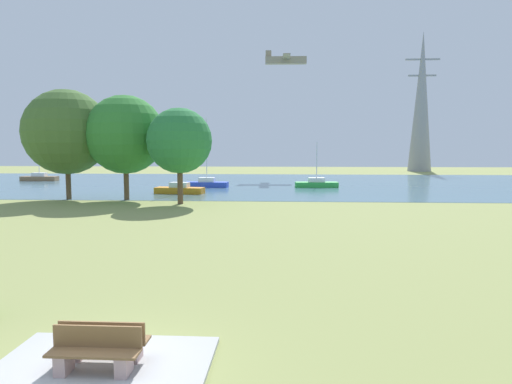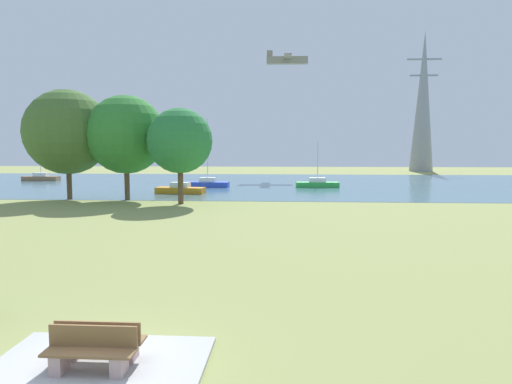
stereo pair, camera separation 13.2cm
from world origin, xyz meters
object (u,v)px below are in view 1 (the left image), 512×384
(sailboat_orange, at_px, (180,189))
(sailboat_green, at_px, (316,184))
(sailboat_brown, at_px, (40,177))
(sailboat_blue, at_px, (207,183))
(tree_east_far, at_px, (66,132))
(bench_facing_inland, at_px, (95,354))
(bench_facing_water, at_px, (105,343))
(light_aircraft, at_px, (286,60))
(tree_west_near, at_px, (179,141))
(electricity_pylon, at_px, (421,102))
(tree_west_far, at_px, (125,135))

(sailboat_orange, bearing_deg, sailboat_green, 29.92)
(sailboat_brown, bearing_deg, sailboat_orange, -35.41)
(sailboat_blue, relative_size, tree_east_far, 0.82)
(bench_facing_inland, xyz_separation_m, sailboat_orange, (-6.59, 36.52, -0.01))
(sailboat_green, distance_m, sailboat_brown, 37.98)
(sailboat_orange, bearing_deg, bench_facing_inland, -79.77)
(sailboat_orange, xyz_separation_m, sailboat_green, (13.95, 8.03, -0.02))
(bench_facing_water, xyz_separation_m, bench_facing_inland, (0.00, -0.54, 0.00))
(bench_facing_inland, distance_m, sailboat_orange, 37.11)
(sailboat_brown, distance_m, light_aircraft, 39.97)
(sailboat_brown, bearing_deg, tree_east_far, -56.56)
(tree_west_near, distance_m, electricity_pylon, 65.25)
(bench_facing_water, height_order, bench_facing_inland, same)
(bench_facing_water, distance_m, tree_west_near, 28.50)
(sailboat_blue, xyz_separation_m, tree_west_near, (0.47, -15.73, 4.58))
(sailboat_blue, bearing_deg, sailboat_green, 2.44)
(sailboat_green, xyz_separation_m, sailboat_brown, (-37.04, 8.39, 0.01))
(tree_west_near, bearing_deg, light_aircraft, 77.28)
(bench_facing_inland, bearing_deg, sailboat_orange, 100.23)
(electricity_pylon, bearing_deg, tree_west_near, -122.08)
(tree_west_near, height_order, light_aircraft, light_aircraft)
(sailboat_brown, xyz_separation_m, tree_west_far, (19.75, -22.16, 5.16))
(sailboat_orange, distance_m, tree_east_far, 11.56)
(sailboat_brown, height_order, light_aircraft, light_aircraft)
(tree_west_far, bearing_deg, sailboat_blue, 70.08)
(sailboat_brown, distance_m, tree_west_far, 30.13)
(sailboat_green, distance_m, electricity_pylon, 46.39)
(sailboat_orange, xyz_separation_m, light_aircraft, (10.39, 29.24, 17.66))
(bench_facing_inland, distance_m, light_aircraft, 68.19)
(tree_west_near, bearing_deg, tree_west_far, 154.64)
(sailboat_blue, height_order, sailboat_orange, sailboat_blue)
(sailboat_green, bearing_deg, light_aircraft, 99.54)
(sailboat_orange, relative_size, electricity_pylon, 0.25)
(light_aircraft, bearing_deg, bench_facing_water, -93.33)
(bench_facing_water, distance_m, sailboat_brown, 60.22)
(electricity_pylon, bearing_deg, sailboat_brown, -153.05)
(bench_facing_water, bearing_deg, bench_facing_inland, -90.00)
(tree_west_near, xyz_separation_m, electricity_pylon, (34.38, 54.85, 8.18))
(bench_facing_water, bearing_deg, sailboat_blue, 96.74)
(sailboat_blue, relative_size, tree_west_far, 0.87)
(bench_facing_water, relative_size, electricity_pylon, 0.07)
(sailboat_blue, distance_m, sailboat_green, 12.51)
(tree_east_far, relative_size, electricity_pylon, 0.36)
(bench_facing_inland, relative_size, tree_east_far, 0.19)
(electricity_pylon, distance_m, light_aircraft, 31.59)
(tree_east_far, xyz_separation_m, tree_west_far, (5.22, -0.15, -0.24))
(sailboat_green, relative_size, tree_west_near, 0.67)
(sailboat_blue, xyz_separation_m, sailboat_orange, (-1.46, -7.50, -0.01))
(light_aircraft, bearing_deg, sailboat_green, -80.46)
(tree_west_far, bearing_deg, sailboat_brown, 131.72)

